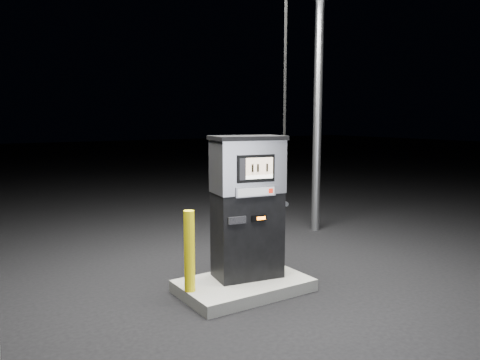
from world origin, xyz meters
TOP-DOWN VIEW (x-y plane):
  - ground at (0.00, 0.00)m, footprint 80.00×80.00m
  - pump_island at (0.00, 0.00)m, footprint 1.60×1.00m
  - fuel_dispenser at (0.12, 0.10)m, footprint 1.04×0.68m
  - bollard_left at (-0.74, 0.03)m, footprint 0.16×0.16m
  - bollard_right at (0.64, 0.15)m, footprint 0.14×0.14m

SIDE VIEW (x-z plane):
  - ground at x=0.00m, z-range 0.00..0.00m
  - pump_island at x=0.00m, z-range 0.00..0.15m
  - bollard_right at x=0.64m, z-range 0.15..1.03m
  - bollard_left at x=-0.74m, z-range 0.15..1.12m
  - fuel_dispenser at x=0.12m, z-range -0.80..2.96m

